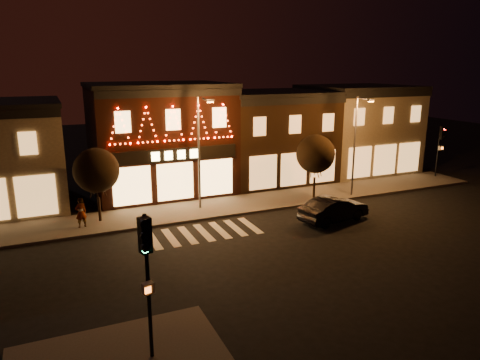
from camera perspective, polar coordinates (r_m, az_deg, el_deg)
ground at (r=23.08m, az=-1.31°, el=-9.99°), size 120.00×120.00×0.00m
sidewalk_far at (r=30.70m, az=-3.54°, el=-3.58°), size 44.00×4.00×0.15m
building_pulp at (r=34.79m, az=-10.18°, el=5.28°), size 10.20×8.34×8.30m
building_right_a at (r=38.17m, az=3.89°, el=5.66°), size 9.20×8.28×7.50m
building_right_b at (r=43.01m, az=14.67°, el=6.41°), size 9.20×8.28×7.80m
traffic_signal_near at (r=14.37m, az=-11.84°, el=-10.02°), size 0.41×0.52×4.97m
traffic_signal_far at (r=42.10m, az=24.26°, el=4.60°), size 0.40×0.51×4.41m
streetlamp_mid at (r=29.39m, az=-5.06°, el=4.51°), size 0.66×1.70×7.44m
streetlamp_right at (r=33.46m, az=14.67°, el=5.10°), size 0.45×1.65×7.24m
tree_left at (r=28.44m, az=-17.86°, el=1.16°), size 2.74×2.74×4.59m
tree_right at (r=32.47m, az=9.61°, el=3.29°), size 2.77×2.77×4.63m
dark_sedan at (r=28.75m, az=11.89°, el=-3.65°), size 4.95×2.48×1.56m
pedestrian at (r=28.20m, az=-19.64°, el=-3.93°), size 0.77×0.63×1.84m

